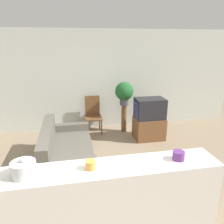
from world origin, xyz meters
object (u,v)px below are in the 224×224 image
object	(u,v)px
potted_plant	(124,92)
decorative_bowl	(24,169)
couch	(66,153)
television	(150,108)
wooden_chair	(93,113)

from	to	relation	value
potted_plant	decorative_bowl	world-z (taller)	potted_plant
potted_plant	decorative_bowl	distance (m)	3.89
couch	potted_plant	xyz separation A→B (m)	(1.55, 1.51, 0.83)
couch	television	distance (m)	2.33
couch	decorative_bowl	xyz separation A→B (m)	(-0.35, -1.88, 0.86)
couch	wooden_chair	size ratio (longest dim) A/B	1.83
wooden_chair	potted_plant	world-z (taller)	potted_plant
potted_plant	decorative_bowl	xyz separation A→B (m)	(-1.90, -3.39, 0.03)
television	decorative_bowl	distance (m)	3.74
wooden_chair	decorative_bowl	xyz separation A→B (m)	(-1.08, -3.57, 0.62)
couch	potted_plant	bearing A→B (deg)	44.20
television	potted_plant	world-z (taller)	potted_plant
couch	television	world-z (taller)	television
couch	potted_plant	world-z (taller)	potted_plant
couch	wooden_chair	xyz separation A→B (m)	(0.73, 1.68, 0.24)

